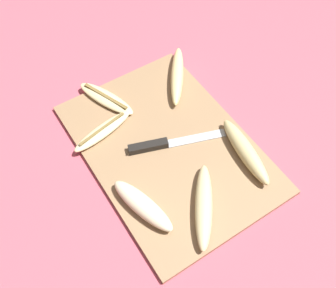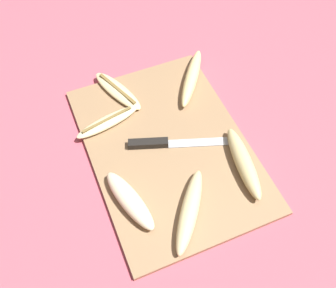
{
  "view_description": "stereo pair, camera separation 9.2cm",
  "coord_description": "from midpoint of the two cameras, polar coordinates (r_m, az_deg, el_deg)",
  "views": [
    {
      "loc": [
        0.43,
        -0.28,
        0.78
      ],
      "look_at": [
        0.0,
        0.0,
        0.02
      ],
      "focal_mm": 42.0,
      "sensor_mm": 36.0,
      "label": 1
    },
    {
      "loc": [
        0.47,
        -0.2,
        0.78
      ],
      "look_at": [
        0.0,
        0.0,
        0.02
      ],
      "focal_mm": 42.0,
      "sensor_mm": 36.0,
      "label": 2
    }
  ],
  "objects": [
    {
      "name": "banana_ripe_center",
      "position": [
        1.02,
        -11.54,
        6.32
      ],
      "size": [
        0.18,
        0.1,
        0.02
      ],
      "rotation": [
        0.0,
        0.0,
        5.09
      ],
      "color": "beige",
      "rests_on": "cutting_board"
    },
    {
      "name": "cutting_board",
      "position": [
        0.93,
        -2.81,
        -0.76
      ],
      "size": [
        0.52,
        0.36,
        0.01
      ],
      "color": "#997551",
      "rests_on": "ground_plane"
    },
    {
      "name": "banana_spotted_left",
      "position": [
        0.91,
        8.35,
        -1.23
      ],
      "size": [
        0.2,
        0.07,
        0.04
      ],
      "rotation": [
        0.0,
        0.0,
        1.42
      ],
      "color": "#DBC684",
      "rests_on": "cutting_board"
    },
    {
      "name": "banana_bright_far",
      "position": [
        0.84,
        -6.86,
        -9.1
      ],
      "size": [
        0.17,
        0.08,
        0.04
      ],
      "rotation": [
        0.0,
        0.0,
        4.97
      ],
      "color": "beige",
      "rests_on": "cutting_board"
    },
    {
      "name": "banana_golden_short",
      "position": [
        1.05,
        -1.2,
        9.77
      ],
      "size": [
        0.18,
        0.15,
        0.03
      ],
      "rotation": [
        0.0,
        0.0,
        0.94
      ],
      "color": "#EDD689",
      "rests_on": "cutting_board"
    },
    {
      "name": "banana_soft_right",
      "position": [
        0.96,
        -12.18,
        1.65
      ],
      "size": [
        0.07,
        0.17,
        0.02
      ],
      "rotation": [
        0.0,
        0.0,
        3.34
      ],
      "color": "beige",
      "rests_on": "cutting_board"
    },
    {
      "name": "banana_mellow_near",
      "position": [
        0.83,
        2.04,
        -9.22
      ],
      "size": [
        0.18,
        0.15,
        0.03
      ],
      "rotation": [
        0.0,
        0.0,
        4.08
      ],
      "color": "beige",
      "rests_on": "cutting_board"
    },
    {
      "name": "ground_plane",
      "position": [
        0.94,
        -2.8,
        -0.96
      ],
      "size": [
        4.0,
        4.0,
        0.0
      ],
      "primitive_type": "plane",
      "color": "#C65160"
    },
    {
      "name": "knife",
      "position": [
        0.92,
        -4.17,
        -0.3
      ],
      "size": [
        0.1,
        0.23,
        0.02
      ],
      "rotation": [
        0.0,
        0.0,
        -0.34
      ],
      "color": "black",
      "rests_on": "cutting_board"
    }
  ]
}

